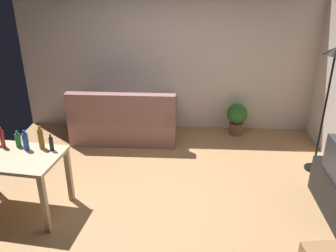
% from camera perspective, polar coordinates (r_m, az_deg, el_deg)
% --- Properties ---
extents(ground_plane, '(5.20, 4.40, 0.02)m').
position_cam_1_polar(ground_plane, '(4.80, -1.57, -10.75)').
color(ground_plane, tan).
extents(wall_rear, '(5.20, 0.10, 2.70)m').
position_cam_1_polar(wall_rear, '(6.29, 0.00, 11.42)').
color(wall_rear, silver).
rests_on(wall_rear, ground_plane).
extents(couch, '(1.76, 0.84, 0.92)m').
position_cam_1_polar(couch, '(6.11, -6.98, 0.56)').
color(couch, '#996B66').
rests_on(couch, ground_plane).
extents(torchiere_lamp, '(0.32, 0.32, 1.81)m').
position_cam_1_polar(torchiere_lamp, '(5.20, 24.76, 7.19)').
color(torchiere_lamp, black).
rests_on(torchiere_lamp, ground_plane).
extents(desk, '(1.28, 0.84, 0.76)m').
position_cam_1_polar(desk, '(4.54, -24.12, -5.50)').
color(desk, '#C6B28E').
rests_on(desk, ground_plane).
extents(potted_plant, '(0.36, 0.36, 0.57)m').
position_cam_1_polar(potted_plant, '(6.36, 11.02, 1.46)').
color(potted_plant, brown).
rests_on(potted_plant, ground_plane).
extents(bottle_red, '(0.05, 0.05, 0.26)m').
position_cam_1_polar(bottle_red, '(4.66, -25.14, -1.85)').
color(bottle_red, '#AD2323').
rests_on(bottle_red, desk).
extents(bottle_green, '(0.07, 0.07, 0.21)m').
position_cam_1_polar(bottle_green, '(4.61, -23.00, -2.07)').
color(bottle_green, '#1E722D').
rests_on(bottle_green, desk).
extents(bottle_blue, '(0.07, 0.07, 0.25)m').
position_cam_1_polar(bottle_blue, '(4.48, -21.95, -2.31)').
color(bottle_blue, '#2347A3').
rests_on(bottle_blue, desk).
extents(bottle_amber, '(0.06, 0.06, 0.29)m').
position_cam_1_polar(bottle_amber, '(4.45, -19.78, -1.91)').
color(bottle_amber, '#9E6019').
rests_on(bottle_amber, desk).
extents(bottle_dark, '(0.05, 0.05, 0.21)m').
position_cam_1_polar(bottle_dark, '(4.37, -18.27, -2.73)').
color(bottle_dark, black).
rests_on(bottle_dark, desk).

